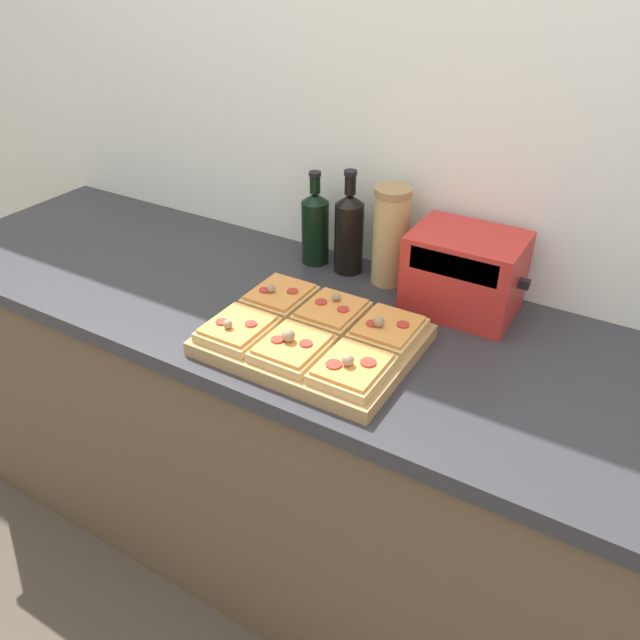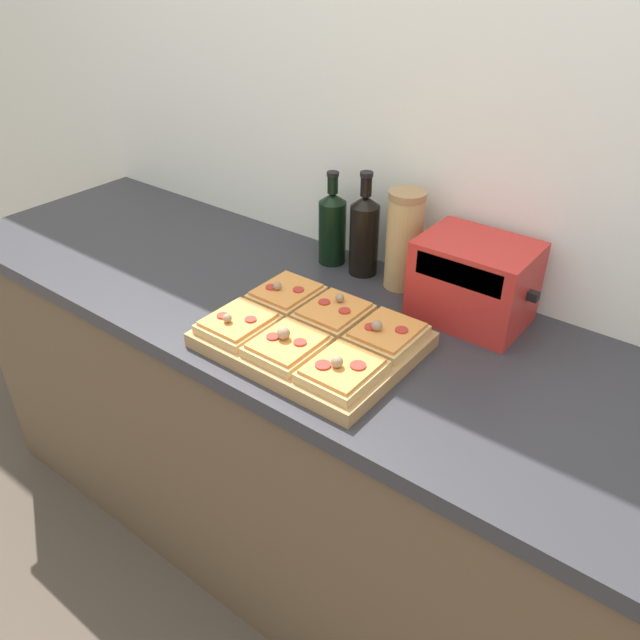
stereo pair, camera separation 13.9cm
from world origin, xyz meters
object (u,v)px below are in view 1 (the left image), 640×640
grain_jar_tall (391,236)px  olive_oil_bottle (315,226)px  cutting_board (313,340)px  wine_bottle (349,231)px  toaster_oven (464,273)px

grain_jar_tall → olive_oil_bottle: bearing=180.0°
cutting_board → wine_bottle: size_ratio=1.60×
wine_bottle → olive_oil_bottle: bearing=180.0°
wine_bottle → cutting_board: bearing=-73.4°
toaster_oven → cutting_board: bearing=-124.8°
wine_bottle → grain_jar_tall: bearing=0.0°
olive_oil_bottle → toaster_oven: olive_oil_bottle is taller
olive_oil_bottle → toaster_oven: 0.44m
olive_oil_bottle → grain_jar_tall: same height
olive_oil_bottle → cutting_board: bearing=-59.5°
cutting_board → olive_oil_bottle: size_ratio=1.73×
cutting_board → grain_jar_tall: size_ratio=1.74×
olive_oil_bottle → grain_jar_tall: (0.22, 0.00, 0.02)m
olive_oil_bottle → wine_bottle: 0.10m
olive_oil_bottle → grain_jar_tall: 0.23m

